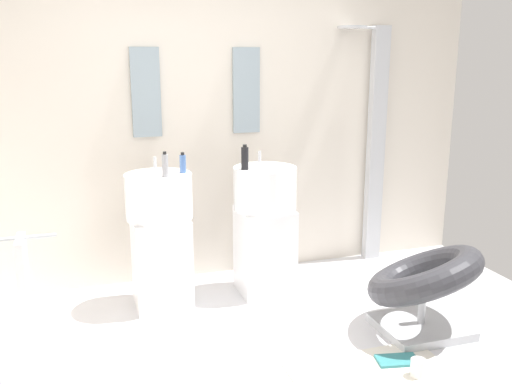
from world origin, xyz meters
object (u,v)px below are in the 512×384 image
pedestal_sink_left (160,235)px  magazine_teal (398,360)px  shower_column (375,141)px  soap_bottle_black (245,158)px  lounge_chair (424,282)px  soap_bottle_blue (183,163)px  towel_rack (19,288)px  soap_bottle_grey (165,165)px  pedestal_sink_right (265,225)px  coffee_mug (418,368)px

pedestal_sink_left → magazine_teal: pedestal_sink_left is taller
shower_column → soap_bottle_black: bearing=-160.7°
lounge_chair → soap_bottle_blue: 1.84m
lounge_chair → soap_bottle_black: bearing=136.4°
towel_rack → magazine_teal: size_ratio=3.82×
towel_rack → soap_bottle_grey: bearing=42.0°
pedestal_sink_right → soap_bottle_black: (-0.17, -0.04, 0.54)m
soap_bottle_black → towel_rack: bearing=-149.3°
soap_bottle_grey → shower_column: bearing=15.6°
coffee_mug → pedestal_sink_right: bearing=107.2°
coffee_mug → soap_bottle_blue: 2.04m
coffee_mug → pedestal_sink_left: bearing=130.9°
coffee_mug → soap_bottle_grey: (-1.21, 1.32, 1.01)m
shower_column → soap_bottle_blue: size_ratio=13.95×
shower_column → soap_bottle_blue: 1.83m
magazine_teal → soap_bottle_black: 1.72m
towel_rack → soap_bottle_grey: 1.30m
soap_bottle_grey → pedestal_sink_right: bearing=8.5°
lounge_chair → soap_bottle_blue: soap_bottle_blue is taller
pedestal_sink_right → magazine_teal: 1.43m
pedestal_sink_left → soap_bottle_blue: size_ratio=7.44×
pedestal_sink_left → soap_bottle_blue: soap_bottle_blue is taller
lounge_chair → magazine_teal: lounge_chair is taller
soap_bottle_grey → soap_bottle_black: soap_bottle_black is taller
lounge_chair → soap_bottle_blue: bearing=146.3°
pedestal_sink_left → lounge_chair: pedestal_sink_left is taller
pedestal_sink_left → magazine_teal: (1.22, -1.27, -0.52)m
towel_rack → coffee_mug: bearing=-13.4°
pedestal_sink_left → coffee_mug: 1.96m
soap_bottle_blue → towel_rack: bearing=-138.8°
shower_column → coffee_mug: (-0.71, -1.86, -1.02)m
pedestal_sink_right → soap_bottle_grey: soap_bottle_grey is taller
pedestal_sink_right → soap_bottle_black: bearing=-166.3°
pedestal_sink_right → lounge_chair: size_ratio=0.99×
towel_rack → coffee_mug: size_ratio=9.20×
pedestal_sink_left → soap_bottle_blue: (0.18, -0.01, 0.52)m
coffee_mug → soap_bottle_black: 1.84m
lounge_chair → towel_rack: towel_rack is taller
soap_bottle_black → soap_bottle_blue: size_ratio=1.26×
pedestal_sink_left → soap_bottle_black: 0.83m
pedestal_sink_left → soap_bottle_black: size_ratio=5.92×
lounge_chair → magazine_teal: 0.59m
pedestal_sink_left → lounge_chair: bearing=-31.0°
coffee_mug → magazine_teal: bearing=98.3°
lounge_chair → shower_column: bearing=75.0°
lounge_chair → soap_bottle_blue: size_ratio=7.50×
shower_column → magazine_teal: shower_column is taller
soap_bottle_grey → pedestal_sink_left: bearing=107.3°
pedestal_sink_right → soap_bottle_blue: (-0.62, -0.01, 0.52)m
pedestal_sink_left → towel_rack: (-0.88, -0.93, 0.09)m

